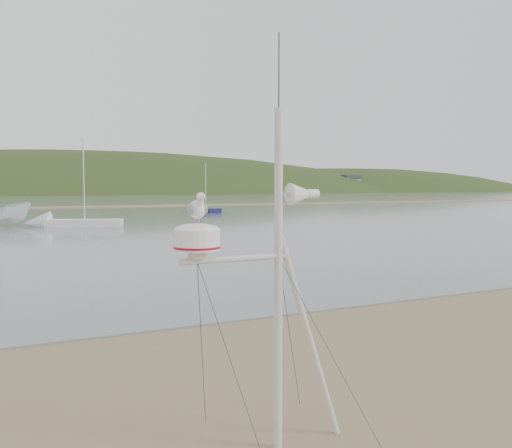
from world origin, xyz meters
name	(u,v)px	position (x,y,z in m)	size (l,w,h in m)	color
ground	(110,429)	(0.00, 0.00, 0.00)	(560.00, 560.00, 0.00)	#81664A
sandbar	(1,208)	(0.00, 70.00, 0.07)	(560.00, 7.00, 0.07)	#81664A
hill_ridge	(44,240)	(18.52, 235.00, -19.70)	(620.00, 180.00, 80.00)	#243515
far_cottages	(4,183)	(3.00, 196.00, 4.00)	(294.40, 6.30, 8.00)	silver
mast_rig	(276,353)	(1.53, -1.34, 1.10)	(2.01, 2.15, 4.54)	silver
sailboat_white_near	(59,223)	(3.13, 34.11, 0.30)	(6.96, 3.98, 6.78)	white
sailboat_blue_far	(200,210)	(19.71, 50.38, 0.30)	(2.18, 5.97, 5.84)	#141848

